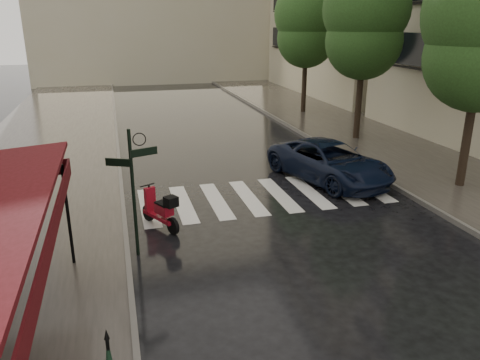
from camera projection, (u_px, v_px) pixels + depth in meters
name	position (u px, v px, depth m)	size (l,w,h in m)	color
ground	(212.00, 318.00, 8.89)	(120.00, 120.00, 0.00)	black
sidewalk_near	(40.00, 161.00, 18.72)	(6.00, 60.00, 0.12)	#38332D
sidewalk_far	(370.00, 138.00, 22.38)	(5.50, 60.00, 0.12)	#38332D
curb_near	(119.00, 155.00, 19.48)	(0.12, 60.00, 0.16)	#595651
curb_far	(316.00, 141.00, 21.68)	(0.12, 60.00, 0.16)	#595651
crosswalk	(264.00, 196.00, 15.11)	(7.85, 3.20, 0.01)	silver
signpost	(133.00, 183.00, 10.75)	(1.17, 0.29, 3.10)	black
tree_mid	(366.00, 16.00, 20.41)	(3.80, 3.80, 8.34)	black
tree_far	(307.00, 19.00, 26.90)	(3.80, 3.80, 8.16)	black
scooter	(161.00, 210.00, 12.63)	(0.93, 1.52, 1.10)	black
parked_car	(329.00, 162.00, 16.43)	(2.27, 4.91, 1.37)	black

